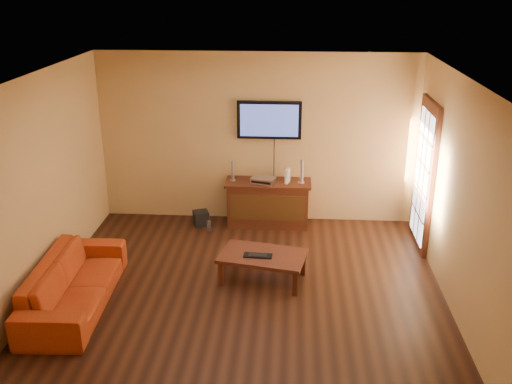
# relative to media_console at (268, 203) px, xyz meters

# --- Properties ---
(ground_plane) EXTENTS (5.00, 5.00, 0.00)m
(ground_plane) POSITION_rel_media_console_xyz_m (-0.19, -2.24, -0.37)
(ground_plane) COLOR black
(ground_plane) RESTS_ON ground
(room_walls) EXTENTS (5.00, 5.00, 5.00)m
(room_walls) POSITION_rel_media_console_xyz_m (-0.19, -1.61, 1.32)
(room_walls) COLOR tan
(room_walls) RESTS_ON ground
(french_door) EXTENTS (0.07, 1.02, 2.22)m
(french_door) POSITION_rel_media_console_xyz_m (2.27, -0.54, 0.68)
(french_door) COLOR #3F1A0E
(french_door) RESTS_ON ground
(media_console) EXTENTS (1.34, 0.51, 0.73)m
(media_console) POSITION_rel_media_console_xyz_m (0.00, 0.00, 0.00)
(media_console) COLOR #3F1A0E
(media_console) RESTS_ON ground
(television) EXTENTS (1.00, 0.08, 0.59)m
(television) POSITION_rel_media_console_xyz_m (-0.00, 0.21, 1.30)
(television) COLOR black
(television) RESTS_ON ground
(coffee_table) EXTENTS (1.20, 0.86, 0.37)m
(coffee_table) POSITION_rel_media_console_xyz_m (0.02, -1.79, -0.04)
(coffee_table) COLOR #3F1A0E
(coffee_table) RESTS_ON ground
(sofa) EXTENTS (0.67, 2.04, 0.79)m
(sofa) POSITION_rel_media_console_xyz_m (-2.22, -2.55, 0.03)
(sofa) COLOR #AF3913
(sofa) RESTS_ON ground
(speaker_left) EXTENTS (0.09, 0.09, 0.34)m
(speaker_left) POSITION_rel_media_console_xyz_m (-0.56, 0.02, 0.52)
(speaker_left) COLOR silver
(speaker_left) RESTS_ON media_console
(speaker_right) EXTENTS (0.10, 0.10, 0.37)m
(speaker_right) POSITION_rel_media_console_xyz_m (0.52, -0.01, 0.53)
(speaker_right) COLOR silver
(speaker_right) RESTS_ON media_console
(av_receiver) EXTENTS (0.42, 0.35, 0.08)m
(av_receiver) POSITION_rel_media_console_xyz_m (-0.07, -0.04, 0.40)
(av_receiver) COLOR silver
(av_receiver) RESTS_ON media_console
(game_console) EXTENTS (0.09, 0.17, 0.23)m
(game_console) POSITION_rel_media_console_xyz_m (0.30, -0.02, 0.47)
(game_console) COLOR white
(game_console) RESTS_ON media_console
(subwoofer) EXTENTS (0.30, 0.30, 0.23)m
(subwoofer) POSITION_rel_media_console_xyz_m (-1.07, -0.10, -0.25)
(subwoofer) COLOR black
(subwoofer) RESTS_ON ground
(bottle) EXTENTS (0.07, 0.07, 0.21)m
(bottle) POSITION_rel_media_console_xyz_m (-0.90, -0.36, -0.27)
(bottle) COLOR white
(bottle) RESTS_ON ground
(keyboard) EXTENTS (0.38, 0.16, 0.02)m
(keyboard) POSITION_rel_media_console_xyz_m (-0.04, -1.85, 0.01)
(keyboard) COLOR black
(keyboard) RESTS_ON coffee_table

